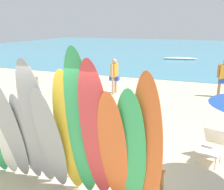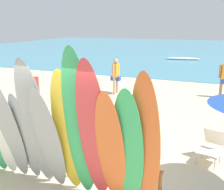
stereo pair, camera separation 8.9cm
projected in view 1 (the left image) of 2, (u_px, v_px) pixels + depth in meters
The scene contains 19 objects.
ground at pixel (171, 70), 18.06m from camera, with size 60.00×60.00×0.00m, color beige.
ocean_water at pixel (190, 49), 32.92m from camera, with size 60.00×40.00×0.02m, color teal.
surfboard_rack at pixel (75, 157), 5.31m from camera, with size 3.72×0.07×0.61m.
surfboard_white_1 at pixel (1, 135), 5.17m from camera, with size 0.51×0.08×2.02m, color white.
surfboard_grey_2 at pixel (9, 130), 4.96m from camera, with size 0.57×0.07×2.41m, color #999EA3.
surfboard_grey_3 at pixel (26, 139), 5.01m from camera, with size 0.49×0.08×2.01m, color #999EA3.
surfboard_grey_4 at pixel (38, 127), 4.72m from camera, with size 0.58×0.07×2.70m, color #999EA3.
surfboard_grey_5 at pixel (50, 142), 4.65m from camera, with size 0.52×0.06×2.25m, color #999EA3.
surfboard_yellow_6 at pixel (70, 135), 4.58m from camera, with size 0.54×0.08×2.52m, color yellow.
surfboard_green_7 at pixel (82, 128), 4.39m from camera, with size 0.53×0.06×2.90m, color #38B266.
surfboard_red_8 at pixel (96, 136), 4.24m from camera, with size 0.52×0.06×2.80m, color #D13D42.
surfboard_orange_9 at pixel (113, 151), 4.26m from camera, with size 0.49×0.06×2.30m, color orange.
surfboard_green_10 at pixel (131, 151), 4.20m from camera, with size 0.52×0.07×2.32m, color #38B266.
surfboard_orange_11 at pixel (148, 145), 4.12m from camera, with size 0.50×0.07×2.56m, color orange.
beachgoer_near_rack at pixel (30, 91), 8.61m from camera, with size 0.44×0.50×1.66m.
beachgoer_midbeach at pixel (114, 74), 11.74m from camera, with size 0.43×0.62×1.64m.
beachgoer_by_water at pixel (224, 76), 11.15m from camera, with size 0.63×0.29×1.69m.
beach_chair_red at pixel (212, 144), 6.06m from camera, with size 0.70×0.86×0.79m.
distant_boat at pixel (180, 58), 23.24m from camera, with size 3.13×1.05×0.25m.
Camera 1 is at (2.40, -4.20, 3.16)m, focal length 41.12 mm.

